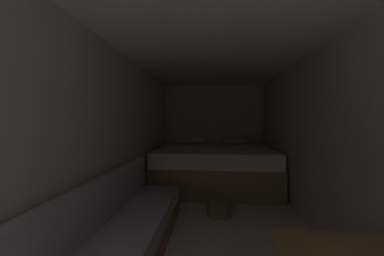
{
  "coord_description": "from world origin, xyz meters",
  "views": [
    {
      "loc": [
        -0.05,
        -0.34,
        1.28
      ],
      "look_at": [
        -0.31,
        2.65,
        1.18
      ],
      "focal_mm": 21.07,
      "sensor_mm": 36.0,
      "label": 1
    }
  ],
  "objects": [
    {
      "name": "ceiling_slab",
      "position": [
        0.0,
        2.16,
        2.13
      ],
      "size": [
        2.39,
        5.51,
        0.05
      ],
      "primitive_type": "cube",
      "color": "white",
      "rests_on": "wall_left"
    },
    {
      "name": "wall_left",
      "position": [
        -1.17,
        2.16,
        1.05
      ],
      "size": [
        0.05,
        5.51,
        2.1
      ],
      "primitive_type": "cube",
      "color": "beige",
      "rests_on": "ground"
    },
    {
      "name": "wall_back",
      "position": [
        0.0,
        4.94,
        1.05
      ],
      "size": [
        2.39,
        0.05,
        2.1
      ],
      "primitive_type": "cube",
      "color": "beige",
      "rests_on": "ground"
    },
    {
      "name": "bed",
      "position": [
        0.0,
        4.0,
        0.38
      ],
      "size": [
        2.17,
        1.76,
        0.91
      ],
      "color": "#9E7247",
      "rests_on": "ground"
    },
    {
      "name": "ground_plane",
      "position": [
        0.0,
        2.16,
        0.0
      ],
      "size": [
        7.51,
        7.51,
        0.0
      ],
      "primitive_type": "plane",
      "color": "beige"
    },
    {
      "name": "wicker_basket",
      "position": [
        0.06,
        2.68,
        0.1
      ],
      "size": [
        0.33,
        0.33,
        0.2
      ],
      "color": "olive",
      "rests_on": "ground"
    },
    {
      "name": "sofa_left",
      "position": [
        -0.86,
        1.4,
        0.24
      ],
      "size": [
        0.63,
        2.82,
        0.75
      ],
      "color": "brown",
      "rests_on": "ground"
    },
    {
      "name": "wall_right",
      "position": [
        1.17,
        2.16,
        1.05
      ],
      "size": [
        0.05,
        5.51,
        2.1
      ],
      "primitive_type": "cube",
      "color": "beige",
      "rests_on": "ground"
    }
  ]
}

